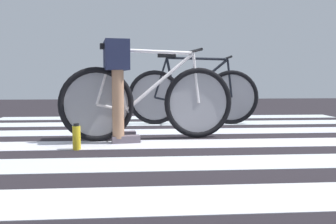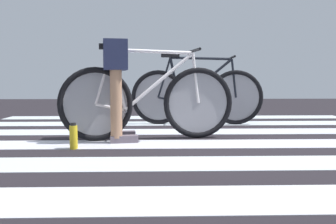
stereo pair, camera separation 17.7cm
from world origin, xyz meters
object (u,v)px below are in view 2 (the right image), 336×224
at_px(bicycle_1_of_2, 148,101).
at_px(water_bottle, 74,137).
at_px(cyclist_1_of_2, 116,76).
at_px(bicycle_2_of_2, 197,95).

height_order(bicycle_1_of_2, water_bottle, bicycle_1_of_2).
relative_size(cyclist_1_of_2, bicycle_2_of_2, 0.56).
relative_size(bicycle_1_of_2, water_bottle, 7.60).
bearing_deg(cyclist_1_of_2, water_bottle, -136.41).
bearing_deg(bicycle_1_of_2, water_bottle, -152.34).
bearing_deg(bicycle_1_of_2, bicycle_2_of_2, 53.62).
bearing_deg(bicycle_2_of_2, bicycle_1_of_2, -113.57).
height_order(cyclist_1_of_2, water_bottle, cyclist_1_of_2).
xyz_separation_m(cyclist_1_of_2, bicycle_2_of_2, (0.92, 1.22, -0.24)).
height_order(bicycle_1_of_2, cyclist_1_of_2, cyclist_1_of_2).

